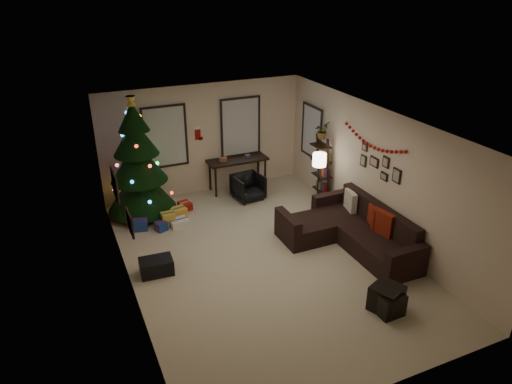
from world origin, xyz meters
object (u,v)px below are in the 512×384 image
(christmas_tree, at_px, (138,166))
(desk_chair, at_px, (248,187))
(desk, at_px, (238,163))
(bookshelf, at_px, (323,171))
(sofa, at_px, (351,232))

(christmas_tree, relative_size, desk_chair, 4.48)
(desk, bearing_deg, bookshelf, -44.52)
(sofa, height_order, bookshelf, bookshelf)
(christmas_tree, bearing_deg, sofa, -40.42)
(sofa, relative_size, desk_chair, 4.31)
(sofa, distance_m, bookshelf, 2.04)
(desk_chair, relative_size, bookshelf, 0.38)
(desk_chair, distance_m, bookshelf, 1.83)
(desk, height_order, bookshelf, bookshelf)
(christmas_tree, height_order, bookshelf, christmas_tree)
(christmas_tree, height_order, desk_chair, christmas_tree)
(desk_chair, xyz_separation_m, bookshelf, (1.53, -0.87, 0.50))
(sofa, xyz_separation_m, bookshelf, (0.46, 1.92, 0.53))
(christmas_tree, xyz_separation_m, desk_chair, (2.51, -0.27, -0.85))
(christmas_tree, xyz_separation_m, desk, (2.50, 0.38, -0.45))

